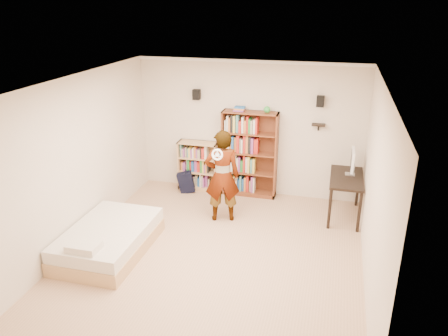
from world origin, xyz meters
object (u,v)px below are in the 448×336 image
Objects in this scene: low_bookshelf at (198,166)px; person at (222,176)px; computer_desk at (345,197)px; tall_bookshelf at (249,154)px; daybed at (109,237)px.

person is (0.83, -1.20, 0.33)m from low_bookshelf.
low_bookshelf is 3.02m from computer_desk.
tall_bookshelf is 1.14m from low_bookshelf.
daybed is (-0.62, -2.71, -0.25)m from low_bookshelf.
daybed is (-3.59, -2.18, -0.13)m from computer_desk.
daybed is at bearing 28.72° from person.
low_bookshelf is 1.50m from person.
tall_bookshelf is 1.22m from person.
person is (1.46, 1.51, 0.58)m from daybed.
tall_bookshelf is at bearing 57.81° from daybed.
computer_desk is at bearing -10.11° from low_bookshelf.
tall_bookshelf reaches higher than low_bookshelf.
low_bookshelf is at bearing -72.55° from person.
tall_bookshelf is 1.03× the size of person.
tall_bookshelf is 3.25m from daybed.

